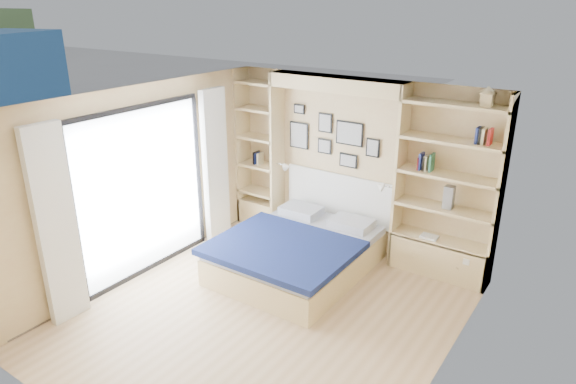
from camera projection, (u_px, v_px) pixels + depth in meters
The scene contains 8 objects.
ground at pixel (266, 315), 6.04m from camera, with size 4.50×4.50×0.00m, color tan.
room_shell at pixel (308, 186), 7.04m from camera, with size 4.50×4.50×4.50m.
bed at pixel (298, 251), 6.94m from camera, with size 1.78×2.24×1.07m.
photo_gallery at pixel (331, 137), 7.43m from camera, with size 1.48×0.02×0.82m.
reading_lamps at pixel (331, 176), 7.35m from camera, with size 1.92×0.12×0.15m.
shelf_decor at pixel (431, 152), 6.47m from camera, with size 3.51×0.23×2.03m.
deck at pixel (79, 239), 7.93m from camera, with size 3.20×4.00×0.05m, color brown.
deck_chair at pixel (81, 212), 7.87m from camera, with size 0.57×0.89×0.86m.
Camera 1 is at (3.10, -4.10, 3.50)m, focal length 32.00 mm.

